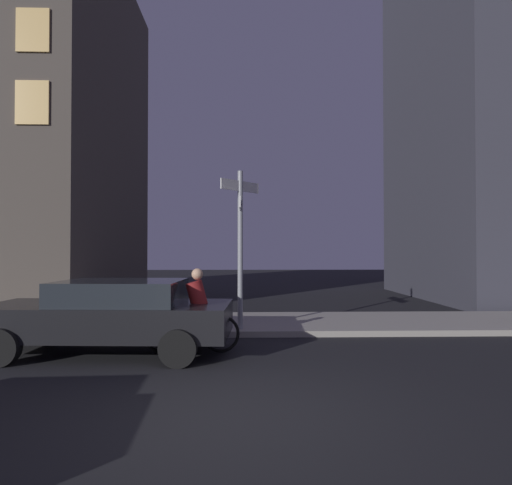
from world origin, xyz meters
TOP-DOWN VIEW (x-y plane):
  - ground_plane at (0.00, 0.00)m, footprint 80.00×80.00m
  - sidewalk_kerb at (0.00, 6.32)m, footprint 40.00×3.15m
  - signpost at (0.03, 5.10)m, footprint 0.88×1.75m
  - car_near_left at (-2.39, 3.25)m, footprint 4.72×2.29m
  - cyclist at (-0.83, 3.28)m, footprint 1.82×0.34m
  - building_left_block at (-8.73, 11.92)m, footprint 8.29×9.94m

SIDE VIEW (x-z plane):
  - ground_plane at x=0.00m, z-range 0.00..0.00m
  - sidewalk_kerb at x=0.00m, z-range 0.00..0.14m
  - cyclist at x=-0.83m, z-range -0.06..1.55m
  - car_near_left at x=-2.39m, z-range 0.06..1.45m
  - signpost at x=0.03m, z-range 0.49..4.15m
  - building_left_block at x=-8.73m, z-range 0.00..12.90m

